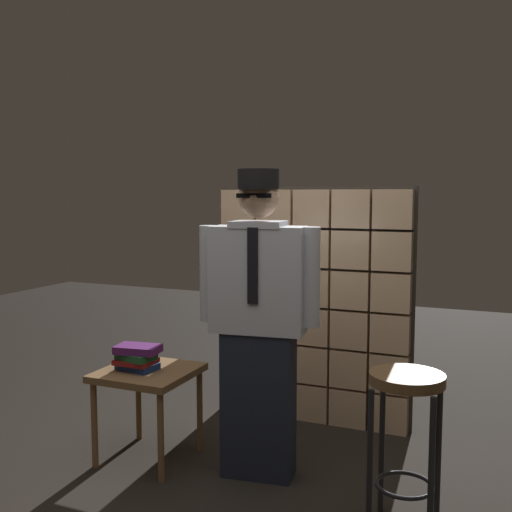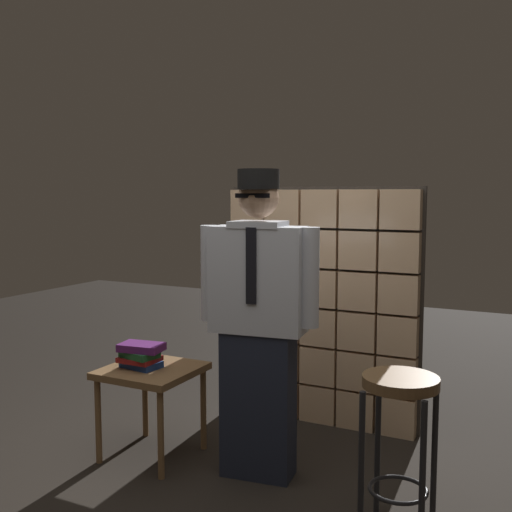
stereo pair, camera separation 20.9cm
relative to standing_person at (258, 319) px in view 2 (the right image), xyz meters
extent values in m
cube|color=#E0B78C|center=(-0.52, 0.89, -0.75)|extent=(0.25, 0.08, 0.25)
cube|color=#E0B78C|center=(-0.25, 0.89, -0.75)|extent=(0.25, 0.08, 0.25)
cube|color=#E0B78C|center=(0.02, 0.89, -0.75)|extent=(0.25, 0.08, 0.25)
cube|color=#E0B78C|center=(0.28, 0.89, -0.75)|extent=(0.25, 0.08, 0.25)
cube|color=#E0B78C|center=(0.55, 0.89, -0.75)|extent=(0.25, 0.08, 0.25)
cube|color=#E0B78C|center=(-0.52, 0.89, -0.49)|extent=(0.25, 0.08, 0.25)
cube|color=#E0B78C|center=(-0.25, 0.89, -0.49)|extent=(0.25, 0.08, 0.25)
cube|color=#E0B78C|center=(0.02, 0.89, -0.49)|extent=(0.25, 0.08, 0.25)
cube|color=#E0B78C|center=(0.28, 0.89, -0.49)|extent=(0.25, 0.08, 0.25)
cube|color=#E0B78C|center=(0.55, 0.89, -0.49)|extent=(0.25, 0.08, 0.25)
cube|color=#E0B78C|center=(-0.52, 0.89, -0.22)|extent=(0.25, 0.08, 0.25)
cube|color=#E0B78C|center=(-0.25, 0.89, -0.22)|extent=(0.25, 0.08, 0.25)
cube|color=#E0B78C|center=(0.02, 0.89, -0.22)|extent=(0.25, 0.08, 0.25)
cube|color=#E0B78C|center=(0.28, 0.89, -0.22)|extent=(0.25, 0.08, 0.25)
cube|color=#E0B78C|center=(0.55, 0.89, -0.22)|extent=(0.25, 0.08, 0.25)
cube|color=#E0B78C|center=(-0.52, 0.89, 0.05)|extent=(0.25, 0.08, 0.25)
cube|color=#E0B78C|center=(-0.25, 0.89, 0.05)|extent=(0.25, 0.08, 0.25)
cube|color=#E0B78C|center=(0.02, 0.89, 0.05)|extent=(0.25, 0.08, 0.25)
cube|color=#E0B78C|center=(0.28, 0.89, 0.05)|extent=(0.25, 0.08, 0.25)
cube|color=#E0B78C|center=(0.55, 0.89, 0.05)|extent=(0.25, 0.08, 0.25)
cube|color=#E0B78C|center=(-0.52, 0.89, 0.31)|extent=(0.25, 0.08, 0.25)
cube|color=#E0B78C|center=(-0.25, 0.89, 0.31)|extent=(0.25, 0.08, 0.25)
cube|color=#E0B78C|center=(0.02, 0.89, 0.31)|extent=(0.25, 0.08, 0.25)
cube|color=#E0B78C|center=(0.28, 0.89, 0.31)|extent=(0.25, 0.08, 0.25)
cube|color=#E0B78C|center=(0.55, 0.89, 0.31)|extent=(0.25, 0.08, 0.25)
cube|color=#E0B78C|center=(-0.52, 0.89, 0.58)|extent=(0.25, 0.08, 0.25)
cube|color=#E0B78C|center=(-0.25, 0.89, 0.58)|extent=(0.25, 0.08, 0.25)
cube|color=#E0B78C|center=(0.02, 0.89, 0.58)|extent=(0.25, 0.08, 0.25)
cube|color=#E0B78C|center=(0.28, 0.89, 0.58)|extent=(0.25, 0.08, 0.25)
cube|color=#E0B78C|center=(0.55, 0.89, 0.58)|extent=(0.25, 0.08, 0.25)
cube|color=#38332D|center=(0.02, 0.94, -0.09)|extent=(1.36, 0.02, 1.63)
cube|color=#1E2333|center=(0.00, 0.00, -0.47)|extent=(0.41, 0.25, 0.81)
cube|color=silver|center=(0.00, 0.00, 0.22)|extent=(0.53, 0.29, 0.57)
cube|color=black|center=(0.02, -0.11, 0.30)|extent=(0.06, 0.02, 0.40)
cube|color=silver|center=(0.00, 0.00, 0.51)|extent=(0.31, 0.27, 0.04)
sphere|color=tan|center=(0.00, 0.00, 0.66)|extent=(0.22, 0.22, 0.22)
ellipsoid|color=black|center=(0.01, -0.05, 0.62)|extent=(0.15, 0.10, 0.10)
cube|color=black|center=(0.01, -0.10, 0.67)|extent=(0.19, 0.04, 0.02)
cylinder|color=black|center=(0.01, -0.08, 0.70)|extent=(0.18, 0.18, 0.01)
cylinder|color=black|center=(0.00, 0.00, 0.76)|extent=(0.22, 0.22, 0.10)
cylinder|color=silver|center=(0.28, 0.04, 0.24)|extent=(0.11, 0.11, 0.53)
cylinder|color=silver|center=(-0.28, -0.04, 0.24)|extent=(0.11, 0.11, 0.53)
cylinder|color=brown|center=(0.84, -0.26, -0.15)|extent=(0.34, 0.34, 0.05)
torus|color=black|center=(0.84, -0.26, -0.66)|extent=(0.27, 0.27, 0.02)
cylinder|color=black|center=(0.71, -0.40, -0.53)|extent=(0.03, 0.03, 0.70)
cylinder|color=black|center=(0.97, -0.40, -0.53)|extent=(0.03, 0.03, 0.70)
cylinder|color=black|center=(0.71, -0.13, -0.53)|extent=(0.03, 0.03, 0.70)
cylinder|color=black|center=(0.97, -0.13, -0.53)|extent=(0.03, 0.03, 0.70)
cube|color=brown|center=(-0.67, -0.06, -0.36)|extent=(0.52, 0.52, 0.04)
cylinder|color=brown|center=(-0.89, -0.28, -0.63)|extent=(0.04, 0.04, 0.50)
cylinder|color=brown|center=(-0.45, -0.28, -0.63)|extent=(0.04, 0.04, 0.50)
cylinder|color=brown|center=(-0.89, 0.16, -0.63)|extent=(0.04, 0.04, 0.50)
cylinder|color=brown|center=(-0.45, 0.16, -0.63)|extent=(0.04, 0.04, 0.50)
cube|color=navy|center=(-0.73, -0.09, -0.32)|extent=(0.24, 0.18, 0.04)
cube|color=maroon|center=(-0.73, -0.10, -0.29)|extent=(0.22, 0.18, 0.03)
cube|color=#1E592D|center=(-0.72, -0.11, -0.25)|extent=(0.23, 0.18, 0.04)
cube|color=#591E66|center=(-0.71, -0.11, -0.21)|extent=(0.27, 0.19, 0.04)
cylinder|color=navy|center=(-0.76, -0.09, -0.29)|extent=(0.08, 0.08, 0.09)
torus|color=navy|center=(-0.70, -0.09, -0.29)|extent=(0.06, 0.01, 0.06)
camera|label=1|loc=(1.25, -2.96, 0.68)|focal=42.34mm
camera|label=2|loc=(1.44, -2.88, 0.68)|focal=42.34mm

